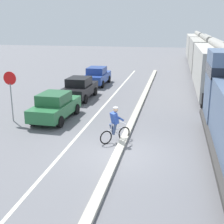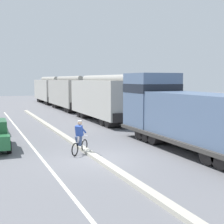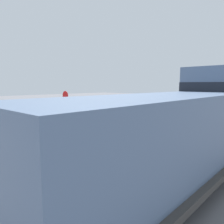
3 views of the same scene
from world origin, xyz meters
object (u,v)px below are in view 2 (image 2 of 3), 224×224
object	(u,v)px
hopper_car_trailing	(49,90)
locomotive	(185,116)
cyclist	(80,138)
hopper_car_lead	(103,98)
hopper_car_middle	(69,93)

from	to	relation	value
hopper_car_trailing	locomotive	bearing A→B (deg)	-90.00
locomotive	cyclist	xyz separation A→B (m)	(-5.68, 1.10, -0.98)
locomotive	hopper_car_lead	distance (m)	12.16
hopper_car_middle	hopper_car_trailing	bearing A→B (deg)	90.00
locomotive	cyclist	world-z (taller)	locomotive
hopper_car_lead	cyclist	world-z (taller)	hopper_car_lead
hopper_car_middle	hopper_car_trailing	distance (m)	11.60
cyclist	hopper_car_middle	bearing A→B (deg)	75.92
hopper_car_trailing	cyclist	distance (m)	34.75
hopper_car_lead	hopper_car_middle	bearing A→B (deg)	90.00
hopper_car_trailing	cyclist	size ratio (longest dim) A/B	6.18
hopper_car_lead	cyclist	xyz separation A→B (m)	(-5.68, -11.06, -1.26)
cyclist	hopper_car_lead	bearing A→B (deg)	62.81
hopper_car_lead	hopper_car_middle	size ratio (longest dim) A/B	1.00
hopper_car_trailing	cyclist	world-z (taller)	hopper_car_trailing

